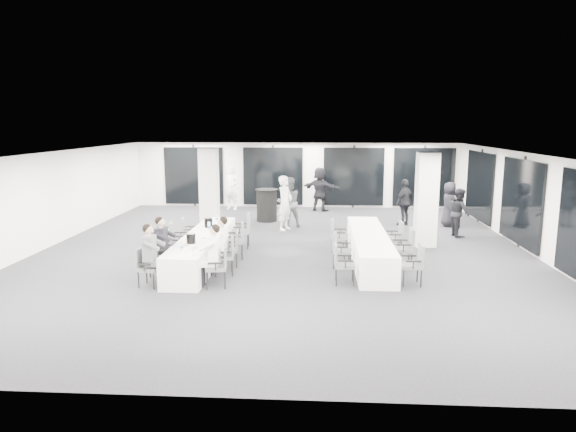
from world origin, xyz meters
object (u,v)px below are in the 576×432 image
chair_main_right_mid (232,247)px  chair_main_right_fourth (237,238)px  chair_main_right_far (244,228)px  chair_side_right_far (396,235)px  chair_main_left_mid (170,245)px  chair_main_left_fourth (177,237)px  standing_guest_h (459,209)px  banquet_table_main (203,248)px  chair_side_left_near (341,261)px  cocktail_table (267,205)px  banquet_table_side (369,247)px  chair_side_left_mid (339,248)px  chair_side_right_near (415,262)px  chair_side_left_far (337,233)px  ice_bucket_far (208,223)px  chair_main_left_far (188,231)px  standing_guest_e (449,201)px  chair_side_right_mid (405,246)px  standing_guest_d (405,199)px  standing_guest_f (320,186)px  ice_bucket_near (191,238)px  chair_main_right_near (219,264)px  standing_guest_b (289,199)px  standing_guest_a (285,199)px  chair_main_left_second (157,251)px  standing_guest_g (232,185)px  chair_main_left_near (146,265)px  chair_main_right_second (227,253)px

chair_main_right_mid → chair_main_right_fourth: size_ratio=0.90×
chair_main_right_far → chair_side_right_far: size_ratio=1.13×
chair_main_left_mid → chair_main_right_fourth: size_ratio=0.90×
chair_main_left_fourth → standing_guest_h: 9.00m
banquet_table_main → chair_side_left_near: (3.57, -1.63, 0.16)m
cocktail_table → chair_main_right_mid: 6.19m
banquet_table_side → chair_main_right_far: bearing=160.5°
chair_side_left_near → chair_side_right_far: 3.33m
chair_main_left_fourth → banquet_table_main: bearing=49.2°
chair_side_left_mid → chair_side_right_near: size_ratio=0.95×
chair_side_left_far → ice_bucket_far: size_ratio=3.61×
ice_bucket_far → chair_main_right_fourth: bearing=-27.2°
chair_main_left_fourth → standing_guest_h: (8.43, 3.15, 0.34)m
chair_main_right_far → chair_main_left_far: bearing=87.4°
chair_side_left_mid → standing_guest_e: standing_guest_e is taller
chair_side_right_mid → standing_guest_d: (0.87, 5.60, 0.36)m
standing_guest_f → ice_bucket_far: (-3.14, -7.31, -0.16)m
chair_main_left_mid → standing_guest_d: 8.91m
standing_guest_d → ice_bucket_near: size_ratio=7.57×
chair_main_left_mid → chair_main_right_near: bearing=53.0°
chair_side_right_near → standing_guest_b: standing_guest_b is taller
standing_guest_a → cocktail_table: bearing=52.3°
chair_side_left_far → chair_side_right_near: same height
chair_main_left_second → chair_side_left_near: 4.44m
chair_main_right_fourth → chair_side_left_near: 3.47m
chair_side_right_near → chair_side_right_mid: 1.35m
chair_main_left_fourth → chair_main_right_mid: size_ratio=1.09×
standing_guest_g → standing_guest_b: bearing=-35.1°
chair_main_left_second → standing_guest_d: 9.57m
chair_side_left_far → standing_guest_h: standing_guest_h is taller
chair_main_left_near → standing_guest_h: bearing=133.8°
banquet_table_side → chair_side_right_far: bearing=46.2°
cocktail_table → chair_main_left_second: bearing=-105.3°
chair_main_right_near → chair_side_left_mid: (2.75, 1.78, -0.03)m
chair_side_right_near → ice_bucket_near: (-5.30, 0.60, 0.34)m
chair_main_right_fourth → ice_bucket_near: size_ratio=3.95×
chair_side_right_far → cocktail_table: bearing=38.0°
standing_guest_a → chair_main_left_fourth: bearing=169.7°
banquet_table_main → ice_bucket_far: ice_bucket_far is taller
chair_main_left_second → standing_guest_h: size_ratio=0.58×
chair_side_left_near → standing_guest_d: 7.46m
chair_main_right_second → cocktail_table: bearing=-13.7°
ice_bucket_near → banquet_table_side: bearing=17.1°
chair_main_left_near → chair_side_left_far: bearing=137.5°
chair_main_right_mid → chair_side_left_near: size_ratio=0.96×
chair_side_right_near → standing_guest_h: (2.36, 5.24, 0.36)m
chair_side_right_far → standing_guest_b: standing_guest_b is taller
chair_main_left_mid → chair_main_right_fourth: 1.80m
chair_side_right_near → chair_side_left_mid: bearing=49.2°
chair_side_left_far → ice_bucket_far: (-3.62, -0.39, 0.34)m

